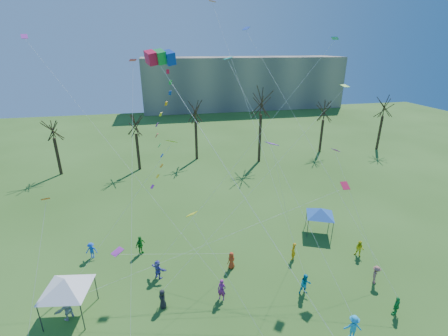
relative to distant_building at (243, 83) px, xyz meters
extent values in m
cube|color=gray|center=(0.00, 0.00, 0.00)|extent=(60.00, 14.00, 15.00)
cylinder|color=black|center=(-41.38, -47.02, -4.68)|extent=(0.44, 0.44, 5.64)
cylinder|color=black|center=(-29.79, -47.47, -4.62)|extent=(0.44, 0.44, 5.76)
cylinder|color=black|center=(-20.36, -44.60, -4.21)|extent=(0.44, 0.44, 6.58)
cylinder|color=black|center=(-10.29, -47.97, -3.54)|extent=(0.44, 0.44, 7.93)
cylinder|color=black|center=(2.23, -45.39, -4.56)|extent=(0.44, 0.44, 5.88)
cylinder|color=black|center=(13.36, -46.44, -4.36)|extent=(0.44, 0.44, 6.28)
cube|color=red|center=(-26.54, -70.83, 9.90)|extent=(1.01, 1.36, 1.17)
cube|color=green|center=(-25.91, -70.83, 9.90)|extent=(1.01, 1.36, 1.17)
cube|color=#0D34AA|center=(-25.28, -70.83, 9.90)|extent=(1.01, 1.36, 1.17)
cylinder|color=white|center=(-21.59, -77.30, 2.04)|extent=(0.02, 0.02, 20.79)
cylinder|color=#3F3F44|center=(-35.19, -76.95, -6.37)|extent=(0.09, 0.09, 2.26)
cylinder|color=#3F3F44|center=(-32.42, -77.40, -6.37)|extent=(0.09, 0.09, 2.26)
cylinder|color=#3F3F44|center=(-34.74, -74.18, -6.37)|extent=(0.09, 0.09, 2.26)
cylinder|color=#3F3F44|center=(-31.97, -74.63, -6.37)|extent=(0.09, 0.09, 2.26)
pyramid|color=white|center=(-33.58, -75.79, -4.75)|extent=(4.26, 4.26, 0.97)
cylinder|color=#3F3F44|center=(-12.44, -70.24, -6.53)|extent=(0.09, 0.09, 1.95)
cylinder|color=#3F3F44|center=(-10.23, -71.21, -6.53)|extent=(0.09, 0.09, 1.95)
cylinder|color=#3F3F44|center=(-11.48, -68.04, -6.53)|extent=(0.09, 0.09, 1.95)
cylinder|color=#3F3F44|center=(-9.27, -69.00, -6.53)|extent=(0.09, 0.09, 1.95)
pyramid|color=blue|center=(-10.85, -69.62, -5.14)|extent=(3.40, 3.40, 0.83)
imported|color=#1C9FE1|center=(-14.84, -81.77, -6.60)|extent=(1.31, 0.99, 1.80)
imported|color=green|center=(-10.67, -80.74, -6.72)|extent=(0.99, 0.75, 1.57)
imported|color=silver|center=(-33.70, -76.09, -6.57)|extent=(1.59, 1.61, 1.85)
imported|color=black|center=(-27.10, -76.50, -6.72)|extent=(0.66, 0.86, 1.56)
imported|color=#85217B|center=(-22.65, -76.66, -6.60)|extent=(0.78, 0.70, 1.79)
imported|color=#0C85A8|center=(-16.17, -77.46, -6.60)|extent=(0.91, 0.72, 1.81)
imported|color=#9F6357|center=(-10.03, -77.59, -6.68)|extent=(1.18, 1.19, 1.64)
imported|color=#E64C53|center=(-33.40, -73.58, -6.66)|extent=(0.67, 1.06, 1.68)
imported|color=#5151B0|center=(-27.37, -73.21, -6.64)|extent=(1.51, 1.45, 1.71)
imported|color=#BE3717|center=(-21.09, -73.27, -6.71)|extent=(0.92, 0.80, 1.58)
imported|color=#FF9B0D|center=(-15.32, -73.27, -6.66)|extent=(0.71, 0.73, 1.68)
imported|color=yellow|center=(-9.19, -74.16, -6.71)|extent=(0.96, 0.97, 1.58)
imported|color=blue|center=(-33.26, -69.23, -6.71)|extent=(1.10, 0.74, 1.59)
imported|color=#1E8C23|center=(-28.92, -69.51, -6.58)|extent=(1.07, 1.09, 1.84)
cube|color=#FF490D|center=(-33.77, -75.28, 1.65)|extent=(0.65, 0.71, 0.34)
cylinder|color=white|center=(-34.21, -78.37, -2.27)|extent=(0.01, 0.01, 9.72)
cube|color=#F12861|center=(-28.05, -66.81, 9.59)|extent=(0.70, 0.82, 0.21)
cylinder|color=white|center=(-28.53, -74.26, 1.70)|extent=(0.01, 0.01, 21.44)
cube|color=yellow|center=(-24.93, -79.21, 1.69)|extent=(0.73, 0.73, 0.36)
cylinder|color=white|center=(-22.97, -80.69, -2.25)|extent=(0.01, 0.01, 8.96)
cube|color=#19BD9F|center=(-20.50, -69.09, 9.77)|extent=(0.71, 0.55, 0.22)
cylinder|color=white|center=(-17.67, -75.43, 1.78)|extent=(0.01, 0.01, 20.86)
cube|color=blue|center=(-17.30, -62.80, 12.26)|extent=(0.85, 0.84, 0.33)
cylinder|color=white|center=(-13.98, -71.77, 3.03)|extent=(0.01, 0.01, 26.30)
cube|color=#CD1941|center=(-12.83, -75.76, 0.77)|extent=(0.59, 0.69, 0.41)
cylinder|color=white|center=(-23.27, -75.93, -2.71)|extent=(0.01, 0.01, 21.88)
cube|color=#8BF238|center=(-9.73, -69.10, 7.33)|extent=(0.65, 0.80, 0.17)
cylinder|color=white|center=(-18.41, -72.80, 0.57)|extent=(0.01, 0.01, 22.99)
cube|color=#C538BA|center=(-37.58, -61.43, 11.47)|extent=(0.69, 0.74, 0.40)
cylinder|color=white|center=(-30.12, -69.04, 2.64)|extent=(0.01, 0.01, 27.45)
cube|color=#EE5F0C|center=(-20.31, -61.18, 14.72)|extent=(0.79, 0.68, 0.15)
cylinder|color=white|center=(-18.24, -69.32, 4.26)|extent=(0.01, 0.01, 26.52)
cube|color=#DF25B3|center=(-12.00, -72.58, 2.53)|extent=(0.85, 0.80, 0.35)
cylinder|color=white|center=(-11.01, -75.08, -1.84)|extent=(0.01, 0.01, 9.91)
cube|color=#DFFF1A|center=(-25.57, -72.93, 4.26)|extent=(0.89, 0.92, 0.32)
cylinder|color=white|center=(-29.49, -73.25, -0.97)|extent=(0.01, 0.01, 12.76)
cube|color=#1A85C3|center=(-9.91, -66.76, 11.32)|extent=(0.94, 0.95, 0.26)
cylinder|color=white|center=(-18.64, -69.98, 2.56)|extent=(0.01, 0.01, 25.30)
cube|color=purple|center=(-29.40, -78.36, -0.81)|extent=(0.82, 0.80, 0.21)
cylinder|color=white|center=(-25.24, -75.82, -3.50)|extent=(0.01, 0.01, 10.94)
cube|color=purple|center=(-19.59, -77.42, 5.04)|extent=(0.89, 0.80, 0.26)
cylinder|color=white|center=(-17.45, -75.34, -0.58)|extent=(0.01, 0.01, 12.36)
camera|label=1|loc=(-26.40, -94.91, 10.74)|focal=25.00mm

